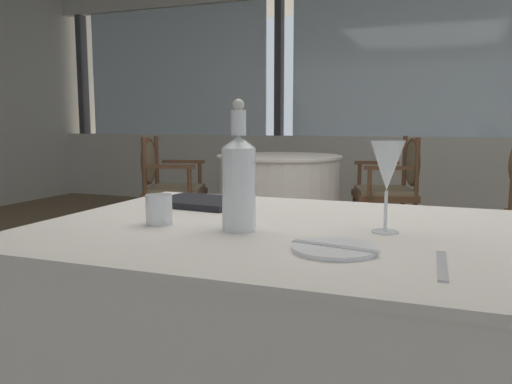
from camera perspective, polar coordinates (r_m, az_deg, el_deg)
ground_plane at (r=2.47m, az=6.75°, el=-16.41°), size 13.07×13.07×0.00m
window_wall_far at (r=5.99m, az=15.85°, el=8.17°), size 9.21×0.14×2.71m
foreground_table at (r=1.44m, az=2.72°, el=-18.47°), size 1.24×0.94×0.75m
side_plate at (r=1.07m, az=8.65°, el=-6.24°), size 0.18×0.18×0.01m
butter_knife at (r=1.07m, az=8.65°, el=-5.97°), size 0.19×0.05×0.00m
dinner_fork at (r=1.01m, az=19.89°, el=-7.63°), size 0.03×0.21×0.00m
water_bottle at (r=1.25m, az=-1.92°, el=1.40°), size 0.08×0.08×0.32m
wine_glass at (r=1.25m, az=14.32°, el=2.65°), size 0.08×0.08×0.22m
water_tumbler at (r=1.36m, az=-10.67°, el=-1.91°), size 0.07×0.07×0.08m
menu_book at (r=1.66m, az=-6.18°, el=-1.09°), size 0.29×0.24×0.02m
background_table_1 at (r=4.18m, az=2.53°, el=-1.03°), size 1.01×1.01×0.75m
dining_chair_1_0 at (r=4.25m, az=15.09°, el=0.98°), size 0.58×0.62×0.90m
dining_chair_1_1 at (r=4.26m, az=-9.97°, el=1.15°), size 0.58×0.62×0.89m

